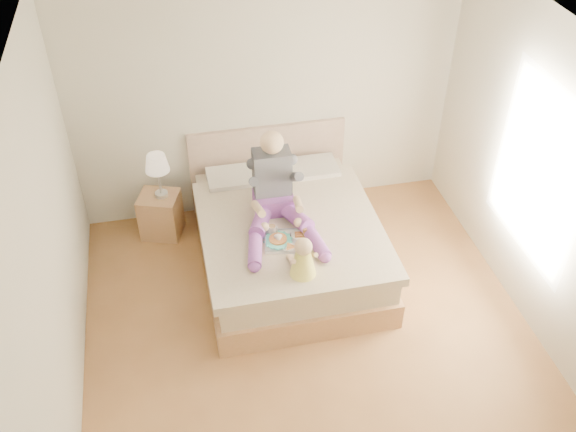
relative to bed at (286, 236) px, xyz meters
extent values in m
cube|color=brown|center=(0.00, -1.08, -0.32)|extent=(4.00, 4.20, 0.01)
cube|color=silver|center=(0.00, -1.08, 2.38)|extent=(4.00, 4.20, 0.02)
cube|color=beige|center=(0.00, 1.02, 1.03)|extent=(4.00, 0.02, 2.70)
cube|color=beige|center=(-2.00, -1.08, 1.03)|extent=(0.02, 4.20, 2.70)
cube|color=beige|center=(2.00, -1.08, 1.03)|extent=(0.02, 4.20, 2.70)
cube|color=white|center=(1.99, -0.88, 1.08)|extent=(0.02, 1.30, 1.60)
cube|color=white|center=(1.98, -0.88, 1.08)|extent=(0.01, 1.18, 1.48)
cube|color=#996F47|center=(0.00, -0.07, -0.18)|extent=(1.68, 2.13, 0.28)
cube|color=#BDAA8C|center=(0.00, -0.07, 0.08)|extent=(1.60, 2.05, 0.24)
cube|color=#BDAA8C|center=(0.00, -0.22, 0.25)|extent=(1.70, 1.80, 0.09)
cube|color=beige|center=(-0.38, 0.68, 0.27)|extent=(0.62, 0.40, 0.14)
cube|color=beige|center=(0.38, 0.68, 0.27)|extent=(0.62, 0.40, 0.14)
cube|color=gray|center=(0.00, 1.01, 0.18)|extent=(1.70, 0.08, 1.00)
cube|color=#996F47|center=(-1.21, 0.70, -0.07)|extent=(0.49, 0.47, 0.49)
cylinder|color=silver|center=(-1.17, 0.70, 0.19)|extent=(0.13, 0.13, 0.04)
cylinder|color=silver|center=(-1.17, 0.70, 0.36)|extent=(0.03, 0.03, 0.28)
cone|color=beige|center=(-1.17, 0.70, 0.58)|extent=(0.24, 0.24, 0.18)
cube|color=#7B3C96|center=(-0.11, 0.08, 0.38)|extent=(0.38, 0.30, 0.18)
cube|color=#3B3B43|center=(-0.11, 0.14, 0.69)|extent=(0.36, 0.22, 0.47)
sphere|color=#DBB689|center=(-0.11, 0.11, 1.04)|extent=(0.22, 0.22, 0.22)
cylinder|color=#7B3C96|center=(-0.27, -0.15, 0.37)|extent=(0.32, 0.53, 0.22)
cylinder|color=#7B3C96|center=(-0.40, -0.52, 0.36)|extent=(0.21, 0.47, 0.12)
sphere|color=#7B3C96|center=(-0.44, -0.74, 0.35)|extent=(0.11, 0.11, 0.11)
cylinder|color=#3B3B43|center=(-0.31, 0.01, 0.71)|extent=(0.12, 0.30, 0.24)
cylinder|color=#DBB689|center=(-0.30, -0.18, 0.53)|extent=(0.10, 0.31, 0.16)
sphere|color=#DBB689|center=(-0.28, -0.33, 0.43)|extent=(0.09, 0.09, 0.09)
cylinder|color=#7B3C96|center=(0.04, -0.16, 0.37)|extent=(0.31, 0.53, 0.22)
cylinder|color=#7B3C96|center=(0.16, -0.53, 0.36)|extent=(0.19, 0.47, 0.12)
sphere|color=#7B3C96|center=(0.19, -0.75, 0.35)|extent=(0.11, 0.11, 0.11)
cylinder|color=#3B3B43|center=(0.09, 0.00, 0.71)|extent=(0.11, 0.30, 0.24)
cylinder|color=#DBB689|center=(0.07, -0.19, 0.53)|extent=(0.11, 0.31, 0.16)
sphere|color=#DBB689|center=(0.04, -0.33, 0.43)|extent=(0.09, 0.09, 0.09)
cube|color=silver|center=(-0.08, -0.42, 0.30)|extent=(0.47, 0.40, 0.01)
cylinder|color=#42BEB2|center=(-0.16, -0.40, 0.31)|extent=(0.25, 0.25, 0.01)
cylinder|color=#C97F43|center=(-0.16, -0.40, 0.33)|extent=(0.16, 0.16, 0.02)
cylinder|color=white|center=(-0.19, -0.28, 0.35)|extent=(0.07, 0.07, 0.08)
torus|color=white|center=(-0.15, -0.29, 0.35)|extent=(0.02, 0.06, 0.06)
cylinder|color=olive|center=(-0.19, -0.28, 0.39)|extent=(0.07, 0.07, 0.01)
cylinder|color=white|center=(0.04, -0.38, 0.31)|extent=(0.14, 0.14, 0.01)
cube|color=#C97F43|center=(0.04, -0.38, 0.32)|extent=(0.09, 0.08, 0.02)
cylinder|color=white|center=(-0.08, -0.52, 0.31)|extent=(0.14, 0.14, 0.01)
ellipsoid|color=red|center=(-0.06, -0.53, 0.32)|extent=(0.03, 0.03, 0.01)
cylinder|color=white|center=(0.10, -0.40, 0.36)|extent=(0.06, 0.06, 0.11)
cylinder|color=orange|center=(0.10, -0.40, 0.36)|extent=(0.06, 0.06, 0.10)
cylinder|color=white|center=(0.04, -0.54, 0.32)|extent=(0.06, 0.06, 0.04)
cylinder|color=#4D230B|center=(0.04, -0.54, 0.32)|extent=(0.05, 0.05, 0.03)
cone|color=#F7ED4E|center=(-0.04, -0.85, 0.42)|extent=(0.23, 0.23, 0.25)
sphere|color=#DBB689|center=(-0.04, -0.85, 0.60)|extent=(0.15, 0.15, 0.15)
cylinder|color=#DBB689|center=(-0.10, -0.75, 0.34)|extent=(0.06, 0.18, 0.06)
sphere|color=#DBB689|center=(-0.12, -0.67, 0.34)|extent=(0.05, 0.05, 0.05)
cylinder|color=#DBB689|center=(-0.13, -0.86, 0.47)|extent=(0.05, 0.13, 0.11)
cylinder|color=#DBB689|center=(-0.02, -0.73, 0.34)|extent=(0.11, 0.18, 0.06)
sphere|color=#DBB689|center=(-0.03, -0.65, 0.34)|extent=(0.05, 0.05, 0.05)
cylinder|color=#DBB689|center=(0.05, -0.83, 0.47)|extent=(0.09, 0.13, 0.11)
camera|label=1|loc=(-1.01, -4.76, 4.17)|focal=40.00mm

